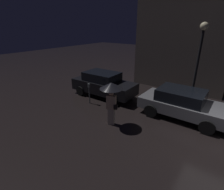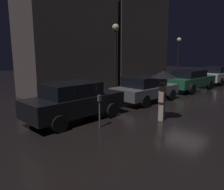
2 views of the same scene
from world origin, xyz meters
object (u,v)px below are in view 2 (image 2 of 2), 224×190
(parked_car_green, at_px, (190,80))
(parking_meter, at_px, (100,108))
(parked_car_grey, at_px, (145,88))
(pedestrian_with_umbrella, at_px, (163,81))
(parked_car_white, at_px, (216,74))
(street_lamp_near, at_px, (116,47))
(street_lamp_far, at_px, (178,54))
(parked_car_black, at_px, (74,101))

(parked_car_green, height_order, parking_meter, parked_car_green)
(parked_car_grey, bearing_deg, pedestrian_with_umbrella, -132.00)
(parked_car_green, xyz_separation_m, pedestrian_with_umbrella, (-7.67, -2.54, 0.80))
(parked_car_green, height_order, parked_car_white, parked_car_white)
(parked_car_green, relative_size, street_lamp_near, 1.07)
(parking_meter, distance_m, street_lamp_near, 6.45)
(parked_car_white, height_order, parking_meter, parked_car_white)
(parked_car_grey, bearing_deg, street_lamp_far, 16.93)
(parked_car_white, bearing_deg, street_lamp_far, 142.84)
(parking_meter, bearing_deg, parked_car_green, 8.17)
(parked_car_white, distance_m, street_lamp_near, 11.06)
(parked_car_black, relative_size, parked_car_white, 0.93)
(pedestrian_with_umbrella, xyz_separation_m, street_lamp_far, (9.98, 4.84, 1.06))
(parked_car_white, height_order, street_lamp_near, street_lamp_near)
(parked_car_white, height_order, pedestrian_with_umbrella, pedestrian_with_umbrella)
(street_lamp_near, height_order, street_lamp_far, street_lamp_near)
(parked_car_black, bearing_deg, pedestrian_with_umbrella, -46.57)
(pedestrian_with_umbrella, distance_m, parking_meter, 2.74)
(parked_car_green, bearing_deg, street_lamp_near, 158.02)
(street_lamp_near, distance_m, street_lamp_far, 7.67)
(parked_car_green, distance_m, parking_meter, 10.14)
(parked_car_black, distance_m, street_lamp_far, 12.80)
(street_lamp_far, bearing_deg, parked_car_green, -135.06)
(parked_car_white, relative_size, street_lamp_far, 1.12)
(parked_car_black, distance_m, parked_car_green, 10.14)
(parked_car_white, relative_size, parking_meter, 3.71)
(parked_car_black, relative_size, parked_car_grey, 1.01)
(street_lamp_near, bearing_deg, pedestrian_with_umbrella, -115.40)
(street_lamp_near, bearing_deg, parked_car_black, -153.77)
(parked_car_grey, relative_size, street_lamp_far, 1.02)
(parked_car_black, distance_m, parked_car_white, 15.37)
(parked_car_grey, xyz_separation_m, pedestrian_with_umbrella, (-2.38, -2.60, 0.85))
(parked_car_grey, height_order, pedestrian_with_umbrella, pedestrian_with_umbrella)
(parked_car_black, height_order, parked_car_green, parked_car_black)
(parked_car_grey, distance_m, parked_car_green, 5.29)
(street_lamp_near, bearing_deg, street_lamp_far, -0.29)
(parked_car_grey, relative_size, street_lamp_near, 0.92)
(parking_meter, bearing_deg, street_lamp_far, 16.86)
(pedestrian_with_umbrella, bearing_deg, street_lamp_near, 44.95)
(parked_car_black, relative_size, pedestrian_with_umbrella, 2.05)
(parked_car_white, bearing_deg, parked_car_green, -179.08)
(parked_car_grey, relative_size, pedestrian_with_umbrella, 2.03)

